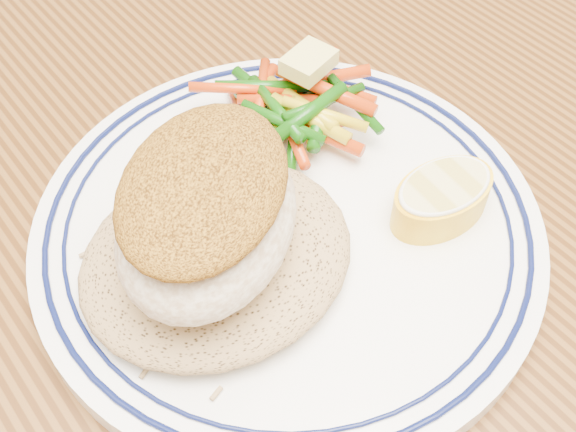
# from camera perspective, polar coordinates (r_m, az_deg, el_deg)

# --- Properties ---
(dining_table) EXTENTS (1.50, 0.90, 0.75)m
(dining_table) POSITION_cam_1_polar(r_m,az_deg,el_deg) (0.45, -1.80, -12.51)
(dining_table) COLOR #44260D
(dining_table) RESTS_ON ground
(plate) EXTENTS (0.26, 0.26, 0.02)m
(plate) POSITION_cam_1_polar(r_m,az_deg,el_deg) (0.38, 0.00, -1.01)
(plate) COLOR white
(plate) RESTS_ON dining_table
(rice_pilaf) EXTENTS (0.14, 0.12, 0.03)m
(rice_pilaf) POSITION_cam_1_polar(r_m,az_deg,el_deg) (0.35, -5.67, -2.84)
(rice_pilaf) COLOR #9D7D4E
(rice_pilaf) RESTS_ON plate
(fish_fillet) EXTENTS (0.13, 0.13, 0.05)m
(fish_fillet) POSITION_cam_1_polar(r_m,az_deg,el_deg) (0.32, -6.46, 0.41)
(fish_fillet) COLOR beige
(fish_fillet) RESTS_ON rice_pilaf
(vegetable_pile) EXTENTS (0.10, 0.10, 0.03)m
(vegetable_pile) POSITION_cam_1_polar(r_m,az_deg,el_deg) (0.41, 0.56, 8.70)
(vegetable_pile) COLOR #BE3309
(vegetable_pile) RESTS_ON plate
(butter_pat) EXTENTS (0.03, 0.03, 0.01)m
(butter_pat) POSITION_cam_1_polar(r_m,az_deg,el_deg) (0.41, 1.65, 12.07)
(butter_pat) COLOR #E0D66D
(butter_pat) RESTS_ON vegetable_pile
(lemon_wedge) EXTENTS (0.06, 0.06, 0.02)m
(lemon_wedge) POSITION_cam_1_polar(r_m,az_deg,el_deg) (0.37, 12.07, 1.50)
(lemon_wedge) COLOR yellow
(lemon_wedge) RESTS_ON plate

